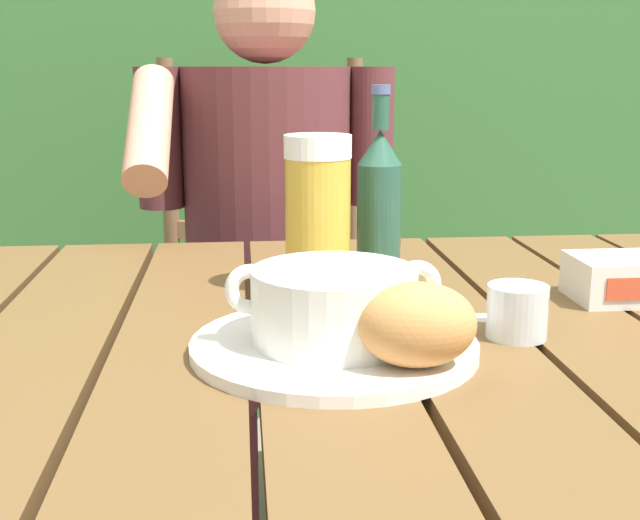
# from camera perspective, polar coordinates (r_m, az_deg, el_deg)

# --- Properties ---
(dining_table) EXTENTS (1.30, 0.92, 0.76)m
(dining_table) POSITION_cam_1_polar(r_m,az_deg,el_deg) (0.92, -0.10, -10.32)
(dining_table) COLOR brown
(dining_table) RESTS_ON ground_plane
(hedge_backdrop) EXTENTS (3.92, 0.77, 2.47)m
(hedge_backdrop) POSITION_cam_1_polar(r_m,az_deg,el_deg) (2.63, -4.87, 10.99)
(hedge_backdrop) COLOR #376A31
(hedge_backdrop) RESTS_ON ground_plane
(chair_near_diner) EXTENTS (0.46, 0.48, 1.05)m
(chair_near_diner) POSITION_cam_1_polar(r_m,az_deg,el_deg) (1.83, -3.72, -3.80)
(chair_near_diner) COLOR brown
(chair_near_diner) RESTS_ON ground_plane
(person_eating) EXTENTS (0.48, 0.47, 1.24)m
(person_eating) POSITION_cam_1_polar(r_m,az_deg,el_deg) (1.57, -3.70, 2.10)
(person_eating) COLOR brown
(person_eating) RESTS_ON ground_plane
(serving_plate) EXTENTS (0.28, 0.28, 0.01)m
(serving_plate) POSITION_cam_1_polar(r_m,az_deg,el_deg) (0.82, 0.97, -5.97)
(serving_plate) COLOR white
(serving_plate) RESTS_ON dining_table
(soup_bowl) EXTENTS (0.21, 0.16, 0.08)m
(soup_bowl) POSITION_cam_1_polar(r_m,az_deg,el_deg) (0.80, 0.98, -3.00)
(soup_bowl) COLOR white
(soup_bowl) RESTS_ON serving_plate
(bread_roll) EXTENTS (0.11, 0.08, 0.08)m
(bread_roll) POSITION_cam_1_polar(r_m,az_deg,el_deg) (0.74, 6.74, -4.47)
(bread_roll) COLOR #CF8D4B
(bread_roll) RESTS_ON serving_plate
(beer_glass) EXTENTS (0.08, 0.08, 0.20)m
(beer_glass) POSITION_cam_1_polar(r_m,az_deg,el_deg) (1.01, -0.15, 3.16)
(beer_glass) COLOR gold
(beer_glass) RESTS_ON dining_table
(beer_bottle) EXTENTS (0.06, 0.06, 0.25)m
(beer_bottle) POSITION_cam_1_polar(r_m,az_deg,el_deg) (1.07, 4.12, 4.02)
(beer_bottle) COLOR #295441
(beer_bottle) RESTS_ON dining_table
(water_glass_small) EXTENTS (0.06, 0.06, 0.06)m
(water_glass_small) POSITION_cam_1_polar(r_m,az_deg,el_deg) (0.88, 13.49, -3.49)
(water_glass_small) COLOR silver
(water_glass_small) RESTS_ON dining_table
(butter_tub) EXTENTS (0.13, 0.10, 0.05)m
(butter_tub) POSITION_cam_1_polar(r_m,az_deg,el_deg) (1.06, 20.34, -1.19)
(butter_tub) COLOR white
(butter_tub) RESTS_ON dining_table
(table_knife) EXTENTS (0.16, 0.02, 0.01)m
(table_knife) POSITION_cam_1_polar(r_m,az_deg,el_deg) (0.92, 8.29, -3.98)
(table_knife) COLOR silver
(table_knife) RESTS_ON dining_table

